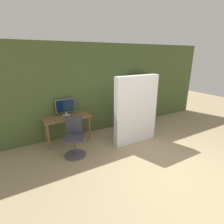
% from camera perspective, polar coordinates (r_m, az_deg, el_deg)
% --- Properties ---
extents(ground_plane, '(16.00, 16.00, 0.00)m').
position_cam_1_polar(ground_plane, '(3.94, 21.30, -20.11)').
color(ground_plane, '#9E8966').
extents(wall_back, '(8.00, 0.06, 2.70)m').
position_cam_1_polar(wall_back, '(5.59, -1.78, 7.76)').
color(wall_back, '#47592D').
rests_on(wall_back, ground).
extents(desk, '(1.25, 0.57, 0.74)m').
position_cam_1_polar(desk, '(4.99, -14.46, -2.68)').
color(desk, brown).
rests_on(desk, ground).
extents(monitor, '(0.54, 0.21, 0.46)m').
position_cam_1_polar(monitor, '(5.04, -14.89, 1.72)').
color(monitor, '#B7B7BC').
rests_on(monitor, desk).
extents(office_chair, '(0.58, 0.58, 0.96)m').
position_cam_1_polar(office_chair, '(4.38, -12.14, -8.89)').
color(office_chair, '#4C4C51').
rests_on(office_chair, ground).
extents(bookshelf, '(0.68, 0.30, 1.75)m').
position_cam_1_polar(bookshelf, '(6.11, 7.29, 3.76)').
color(bookshelf, brown).
rests_on(bookshelf, ground).
extents(mattress_near, '(1.29, 0.19, 1.86)m').
position_cam_1_polar(mattress_near, '(4.78, 7.92, 0.59)').
color(mattress_near, silver).
rests_on(mattress_near, ground).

